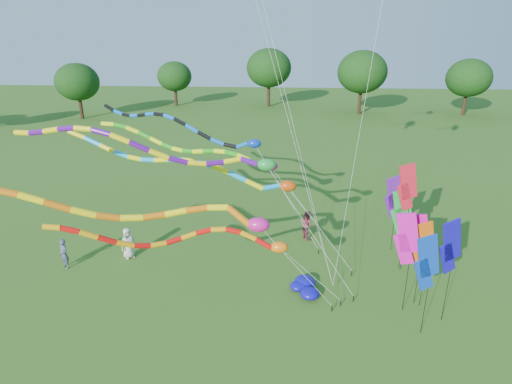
# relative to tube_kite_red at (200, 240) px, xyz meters

# --- Properties ---
(ground) EXTENTS (160.00, 160.00, 0.00)m
(ground) POSITION_rel_tube_kite_red_xyz_m (3.42, -1.65, -3.79)
(ground) COLOR #235717
(ground) RESTS_ON ground
(tree_ring) EXTENTS (117.83, 118.40, 9.28)m
(tree_ring) POSITION_rel_tube_kite_red_xyz_m (5.20, -0.47, 1.63)
(tree_ring) COLOR #382314
(tree_ring) RESTS_ON ground
(tube_kite_red) EXTENTS (11.53, 2.99, 5.64)m
(tube_kite_red) POSITION_rel_tube_kite_red_xyz_m (0.00, 0.00, 0.00)
(tube_kite_red) COLOR black
(tube_kite_red) RESTS_ON ground
(tube_kite_orange) EXTENTS (15.45, 2.42, 7.19)m
(tube_kite_orange) POSITION_rel_tube_kite_red_xyz_m (-2.19, -0.26, 1.36)
(tube_kite_orange) COLOR black
(tube_kite_orange) RESTS_ON ground
(tube_kite_purple) EXTENTS (14.61, 1.25, 8.89)m
(tube_kite_purple) POSITION_rel_tube_kite_red_xyz_m (-1.35, 1.32, 3.41)
(tube_kite_purple) COLOR black
(tube_kite_purple) RESTS_ON ground
(tube_kite_blue) EXTENTS (13.25, 4.88, 8.01)m
(tube_kite_blue) POSITION_rel_tube_kite_red_xyz_m (-2.00, 8.31, 2.78)
(tube_kite_blue) COLOR black
(tube_kite_blue) RESTS_ON ground
(tube_kite_cyan) EXTENTS (14.89, 2.49, 7.42)m
(tube_kite_cyan) POSITION_rel_tube_kite_red_xyz_m (-0.84, 4.80, 1.59)
(tube_kite_cyan) COLOR black
(tube_kite_cyan) RESTS_ON ground
(tube_kite_green) EXTENTS (14.00, 2.60, 6.84)m
(tube_kite_green) POSITION_rel_tube_kite_red_xyz_m (-1.40, 10.19, 0.93)
(tube_kite_green) COLOR black
(tube_kite_green) RESTS_ON ground
(banner_pole_orange) EXTENTS (1.15, 0.34, 4.30)m
(banner_pole_orange) POSITION_rel_tube_kite_red_xyz_m (9.56, 1.41, -0.75)
(banner_pole_orange) COLOR black
(banner_pole_orange) RESTS_ON ground
(banner_pole_blue_a) EXTENTS (1.14, 0.39, 4.64)m
(banner_pole_blue_a) POSITION_rel_tube_kite_red_xyz_m (9.08, -0.53, -0.41)
(banner_pole_blue_a) COLOR black
(banner_pole_blue_a) RESTS_ON ground
(banner_pole_violet) EXTENTS (1.11, 0.49, 4.55)m
(banner_pole_violet) POSITION_rel_tube_kite_red_xyz_m (9.44, 6.70, -0.50)
(banner_pole_violet) COLOR black
(banner_pole_violet) RESTS_ON ground
(banner_pole_green) EXTENTS (1.16, 0.08, 4.52)m
(banner_pole_green) POSITION_rel_tube_kite_red_xyz_m (9.39, 4.71, -0.53)
(banner_pole_green) COLOR black
(banner_pole_green) RESTS_ON ground
(banner_pole_magenta_b) EXTENTS (1.11, 0.50, 4.52)m
(banner_pole_magenta_b) POSITION_rel_tube_kite_red_xyz_m (9.38, 1.75, -0.54)
(banner_pole_magenta_b) COLOR black
(banner_pole_magenta_b) RESTS_ON ground
(banner_pole_blue_b) EXTENTS (1.10, 0.54, 4.91)m
(banner_pole_blue_b) POSITION_rel_tube_kite_red_xyz_m (10.25, 0.38, -0.14)
(banner_pole_blue_b) COLOR black
(banner_pole_blue_b) RESTS_ON ground
(banner_pole_magenta_a) EXTENTS (1.12, 0.45, 4.84)m
(banner_pole_magenta_a) POSITION_rel_tube_kite_red_xyz_m (8.70, 1.12, -0.22)
(banner_pole_magenta_a) COLOR black
(banner_pole_magenta_a) RESTS_ON ground
(banner_pole_red) EXTENTS (1.14, 0.38, 5.94)m
(banner_pole_red) POSITION_rel_tube_kite_red_xyz_m (9.46, 4.53, 0.87)
(banner_pole_red) COLOR black
(banner_pole_red) RESTS_ON ground
(blue_nylon_heap) EXTENTS (1.27, 1.44, 0.50)m
(blue_nylon_heap) POSITION_rel_tube_kite_red_xyz_m (4.56, 2.27, -3.58)
(blue_nylon_heap) COLOR #0F0CA7
(blue_nylon_heap) RESTS_ON ground
(person_a) EXTENTS (1.02, 0.99, 1.77)m
(person_a) POSITION_rel_tube_kite_red_xyz_m (-5.08, 4.91, -2.91)
(person_a) COLOR beige
(person_a) RESTS_ON ground
(person_b) EXTENTS (0.73, 0.66, 1.67)m
(person_b) POSITION_rel_tube_kite_red_xyz_m (-8.08, 3.57, -2.96)
(person_b) COLOR #454B61
(person_b) RESTS_ON ground
(person_c) EXTENTS (0.96, 1.06, 1.78)m
(person_c) POSITION_rel_tube_kite_red_xyz_m (4.89, 7.92, -2.90)
(person_c) COLOR #8E3345
(person_c) RESTS_ON ground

